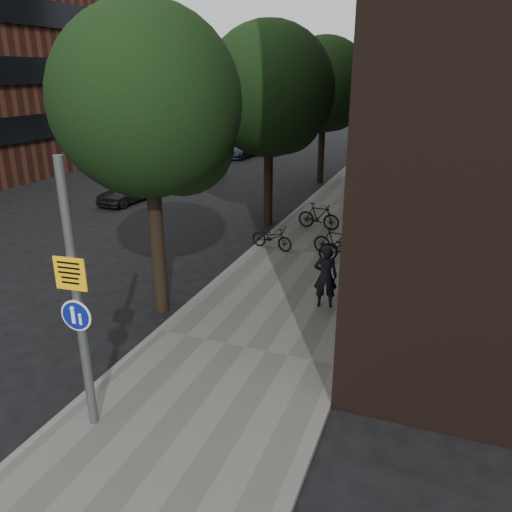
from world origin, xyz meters
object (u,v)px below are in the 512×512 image
at_px(signpost, 78,300).
at_px(parked_car_near, 127,190).
at_px(pedestrian, 325,276).
at_px(parked_bike_facade_near, 347,248).

xyz_separation_m(signpost, parked_car_near, (-8.84, 14.10, -1.90)).
relative_size(signpost, pedestrian, 2.77).
xyz_separation_m(pedestrian, parked_car_near, (-11.58, 8.10, -0.38)).
height_order(parked_bike_facade_near, parked_car_near, parked_car_near).
distance_m(signpost, parked_bike_facade_near, 10.03).
bearing_deg(signpost, pedestrian, 60.74).
relative_size(pedestrian, parked_bike_facade_near, 0.92).
height_order(signpost, parked_bike_facade_near, signpost).
xyz_separation_m(signpost, parked_bike_facade_near, (2.66, 9.48, -1.88)).
bearing_deg(pedestrian, parked_car_near, -47.82).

